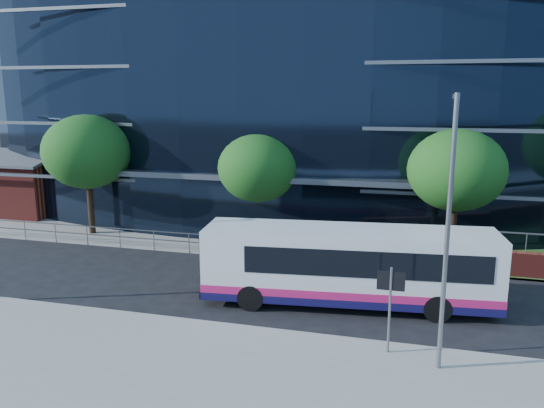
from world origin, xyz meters
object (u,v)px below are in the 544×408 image
(tree_far_c, at_px, (457,170))
(streetlight_east, at_px, (448,227))
(tree_far_b, at_px, (258,168))
(city_bus, at_px, (351,265))
(brick_pavilion, at_px, (15,183))
(tree_far_a, at_px, (87,152))
(street_sign, at_px, (390,292))

(tree_far_c, xyz_separation_m, streetlight_east, (-1.00, -11.17, -0.10))
(tree_far_b, height_order, city_bus, tree_far_b)
(tree_far_b, xyz_separation_m, city_bus, (5.85, -7.20, -2.60))
(brick_pavilion, distance_m, tree_far_b, 19.55)
(tree_far_a, xyz_separation_m, tree_far_b, (10.00, 0.50, -0.65))
(city_bus, bearing_deg, tree_far_b, 122.93)
(street_sign, distance_m, tree_far_a, 20.63)
(street_sign, bearing_deg, city_bus, 112.95)
(tree_far_b, xyz_separation_m, tree_far_c, (10.00, -0.50, 0.33))
(brick_pavilion, distance_m, city_bus, 27.26)
(street_sign, relative_size, tree_far_c, 0.43)
(street_sign, bearing_deg, tree_far_b, 124.08)
(tree_far_b, bearing_deg, tree_far_c, -2.86)
(brick_pavilion, relative_size, streetlight_east, 1.08)
(tree_far_b, distance_m, tree_far_c, 10.02)
(tree_far_c, bearing_deg, streetlight_east, -95.11)
(tree_far_a, xyz_separation_m, streetlight_east, (19.00, -11.17, -0.42))
(brick_pavilion, height_order, street_sign, brick_pavilion)
(tree_far_b, relative_size, tree_far_c, 0.93)
(tree_far_a, relative_size, streetlight_east, 0.87)
(street_sign, relative_size, tree_far_b, 0.46)
(streetlight_east, bearing_deg, brick_pavilion, 150.76)
(brick_pavilion, height_order, streetlight_east, streetlight_east)
(street_sign, height_order, city_bus, city_bus)
(city_bus, bearing_deg, brick_pavilion, 149.56)
(tree_far_c, relative_size, streetlight_east, 0.81)
(tree_far_b, bearing_deg, streetlight_east, -52.37)
(tree_far_a, distance_m, tree_far_c, 20.00)
(tree_far_a, distance_m, tree_far_b, 10.03)
(tree_far_a, distance_m, city_bus, 17.51)
(tree_far_c, distance_m, city_bus, 8.40)
(tree_far_a, height_order, city_bus, tree_far_a)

